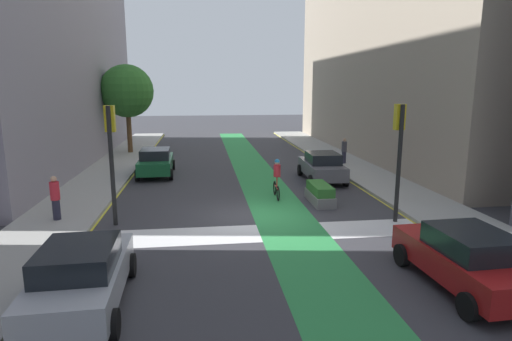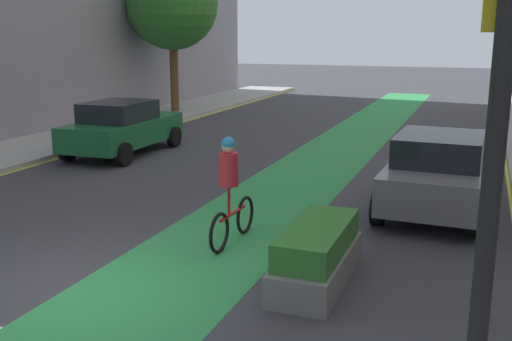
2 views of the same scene
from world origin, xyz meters
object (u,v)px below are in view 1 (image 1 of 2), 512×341
object	(u,v)px
car_grey_right_far	(322,166)
car_red_right_near	(466,258)
pedestrian_sidewalk_right_a	(344,151)
pedestrian_sidewalk_left_a	(55,198)
car_green_left_far	(156,162)
car_silver_left_near	(81,275)
median_planter	(320,194)
traffic_signal_near_right	(399,140)
traffic_signal_near_left	(111,142)
street_tree_near	(127,91)
cyclist_in_lane	(277,178)

from	to	relation	value
car_grey_right_far	car_red_right_near	world-z (taller)	same
pedestrian_sidewalk_right_a	pedestrian_sidewalk_left_a	bearing A→B (deg)	-145.38
car_green_left_far	car_silver_left_near	size ratio (longest dim) A/B	1.00
car_silver_left_near	median_planter	size ratio (longest dim) A/B	1.90
traffic_signal_near_right	pedestrian_sidewalk_right_a	size ratio (longest dim) A/B	2.71
traffic_signal_near_left	pedestrian_sidewalk_left_a	xyz separation A→B (m)	(-2.21, 0.35, -2.08)
car_grey_right_far	median_planter	bearing A→B (deg)	-107.04
traffic_signal_near_left	street_tree_near	size ratio (longest dim) A/B	0.67
car_grey_right_far	car_red_right_near	bearing A→B (deg)	-89.42
car_red_right_near	street_tree_near	world-z (taller)	street_tree_near
traffic_signal_near_left	car_green_left_far	size ratio (longest dim) A/B	1.04
traffic_signal_near_left	pedestrian_sidewalk_left_a	bearing A→B (deg)	171.03
traffic_signal_near_left	pedestrian_sidewalk_left_a	distance (m)	3.06
pedestrian_sidewalk_right_a	street_tree_near	xyz separation A→B (m)	(-14.61, 6.68, 3.74)
car_red_right_near	pedestrian_sidewalk_left_a	size ratio (longest dim) A/B	2.54
traffic_signal_near_right	car_silver_left_near	size ratio (longest dim) A/B	1.04
cyclist_in_lane	street_tree_near	world-z (taller)	street_tree_near
traffic_signal_near_left	car_red_right_near	size ratio (longest dim) A/B	1.03
car_red_right_near	pedestrian_sidewalk_left_a	world-z (taller)	pedestrian_sidewalk_left_a
traffic_signal_near_right	pedestrian_sidewalk_right_a	xyz separation A→B (m)	(1.89, 11.42, -2.13)
traffic_signal_near_right	car_grey_right_far	xyz separation A→B (m)	(-0.81, 7.16, -2.31)
car_red_right_near	cyclist_in_lane	bearing A→B (deg)	109.15
traffic_signal_near_left	street_tree_near	bearing A→B (deg)	97.22
pedestrian_sidewalk_right_a	car_red_right_near	bearing A→B (deg)	-98.66
cyclist_in_lane	pedestrian_sidewalk_right_a	size ratio (longest dim) A/B	1.13
traffic_signal_near_left	median_planter	size ratio (longest dim) A/B	1.97
cyclist_in_lane	pedestrian_sidewalk_right_a	distance (m)	9.55
car_grey_right_far	traffic_signal_near_left	bearing A→B (deg)	-147.49
traffic_signal_near_right	pedestrian_sidewalk_left_a	size ratio (longest dim) A/B	2.65
median_planter	car_grey_right_far	bearing A→B (deg)	72.96
street_tree_near	median_planter	world-z (taller)	street_tree_near
pedestrian_sidewalk_right_a	street_tree_near	size ratio (longest dim) A/B	0.25
street_tree_near	median_planter	xyz separation A→B (m)	(10.58, -15.26, -4.32)
car_red_right_near	street_tree_near	size ratio (longest dim) A/B	0.65
street_tree_near	median_planter	size ratio (longest dim) A/B	2.92
car_grey_right_far	car_green_left_far	xyz separation A→B (m)	(-9.14, 2.63, 0.00)
median_planter	street_tree_near	bearing A→B (deg)	124.72
car_green_left_far	car_red_right_near	xyz separation A→B (m)	(9.27, -15.26, 0.00)
car_silver_left_near	pedestrian_sidewalk_right_a	bearing A→B (deg)	54.28
car_green_left_far	cyclist_in_lane	distance (m)	8.49
car_green_left_far	street_tree_near	bearing A→B (deg)	108.44
pedestrian_sidewalk_left_a	median_planter	size ratio (longest dim) A/B	0.75
pedestrian_sidewalk_right_a	median_planter	distance (m)	9.50
pedestrian_sidewalk_right_a	street_tree_near	distance (m)	16.49
car_silver_left_near	pedestrian_sidewalk_left_a	world-z (taller)	pedestrian_sidewalk_left_a
car_silver_left_near	car_red_right_near	distance (m)	9.42
car_grey_right_far	traffic_signal_near_right	bearing A→B (deg)	-83.54
car_silver_left_near	cyclist_in_lane	size ratio (longest dim) A/B	2.30
traffic_signal_near_right	traffic_signal_near_left	xyz separation A→B (m)	(-10.55, 0.96, -0.02)
cyclist_in_lane	median_planter	size ratio (longest dim) A/B	0.83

